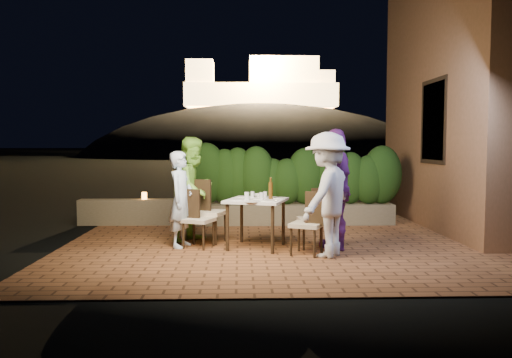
{
  "coord_description": "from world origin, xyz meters",
  "views": [
    {
      "loc": [
        -0.73,
        -7.53,
        1.58
      ],
      "look_at": [
        -0.49,
        0.12,
        1.05
      ],
      "focal_mm": 35.0,
      "sensor_mm": 36.0,
      "label": 1
    }
  ],
  "objects_px": {
    "diner_white": "(328,195)",
    "diner_purple": "(335,189)",
    "chair_left_front": "(199,219)",
    "dining_table": "(256,223)",
    "diner_blue": "(181,199)",
    "diner_green": "(194,189)",
    "chair_right_back": "(313,218)",
    "chair_left_back": "(210,211)",
    "beer_bottle": "(271,188)",
    "chair_right_front": "(307,223)",
    "bowl": "(259,195)",
    "parapet_lamp": "(144,196)"
  },
  "relations": [
    {
      "from": "chair_left_front",
      "to": "parapet_lamp",
      "type": "height_order",
      "value": "chair_left_front"
    },
    {
      "from": "chair_left_front",
      "to": "dining_table",
      "type": "bearing_deg",
      "value": 20.24
    },
    {
      "from": "chair_left_back",
      "to": "chair_right_front",
      "type": "relative_size",
      "value": 1.11
    },
    {
      "from": "chair_right_back",
      "to": "parapet_lamp",
      "type": "distance_m",
      "value": 3.79
    },
    {
      "from": "parapet_lamp",
      "to": "diner_purple",
      "type": "bearing_deg",
      "value": -35.61
    },
    {
      "from": "beer_bottle",
      "to": "diner_blue",
      "type": "height_order",
      "value": "diner_blue"
    },
    {
      "from": "dining_table",
      "to": "bowl",
      "type": "xyz_separation_m",
      "value": [
        0.06,
        0.33,
        0.4
      ]
    },
    {
      "from": "dining_table",
      "to": "chair_left_back",
      "type": "height_order",
      "value": "chair_left_back"
    },
    {
      "from": "beer_bottle",
      "to": "chair_left_front",
      "type": "bearing_deg",
      "value": 178.63
    },
    {
      "from": "chair_right_front",
      "to": "diner_green",
      "type": "distance_m",
      "value": 2.05
    },
    {
      "from": "diner_green",
      "to": "chair_left_back",
      "type": "bearing_deg",
      "value": -82.19
    },
    {
      "from": "beer_bottle",
      "to": "bowl",
      "type": "bearing_deg",
      "value": 118.01
    },
    {
      "from": "diner_white",
      "to": "parapet_lamp",
      "type": "xyz_separation_m",
      "value": [
        -3.12,
        2.9,
        -0.31
      ]
    },
    {
      "from": "beer_bottle",
      "to": "chair_right_back",
      "type": "bearing_deg",
      "value": -4.53
    },
    {
      "from": "chair_right_front",
      "to": "chair_left_back",
      "type": "bearing_deg",
      "value": -7.9
    },
    {
      "from": "dining_table",
      "to": "beer_bottle",
      "type": "height_order",
      "value": "beer_bottle"
    },
    {
      "from": "chair_left_front",
      "to": "chair_left_back",
      "type": "xyz_separation_m",
      "value": [
        0.14,
        0.42,
        0.06
      ]
    },
    {
      "from": "chair_right_front",
      "to": "diner_white",
      "type": "bearing_deg",
      "value": -178.52
    },
    {
      "from": "dining_table",
      "to": "diner_white",
      "type": "xyz_separation_m",
      "value": [
        0.98,
        -0.62,
        0.5
      ]
    },
    {
      "from": "diner_blue",
      "to": "diner_green",
      "type": "relative_size",
      "value": 0.87
    },
    {
      "from": "dining_table",
      "to": "parapet_lamp",
      "type": "distance_m",
      "value": 3.13
    },
    {
      "from": "chair_left_front",
      "to": "diner_green",
      "type": "xyz_separation_m",
      "value": [
        -0.11,
        0.54,
        0.4
      ]
    },
    {
      "from": "chair_left_front",
      "to": "chair_right_back",
      "type": "distance_m",
      "value": 1.75
    },
    {
      "from": "bowl",
      "to": "chair_left_front",
      "type": "height_order",
      "value": "chair_left_front"
    },
    {
      "from": "chair_left_back",
      "to": "chair_right_back",
      "type": "distance_m",
      "value": 1.68
    },
    {
      "from": "diner_blue",
      "to": "diner_white",
      "type": "xyz_separation_m",
      "value": [
        2.14,
        -0.73,
        0.14
      ]
    },
    {
      "from": "diner_purple",
      "to": "parapet_lamp",
      "type": "bearing_deg",
      "value": -131.0
    },
    {
      "from": "bowl",
      "to": "chair_right_front",
      "type": "relative_size",
      "value": 0.2
    },
    {
      "from": "chair_right_back",
      "to": "beer_bottle",
      "type": "bearing_deg",
      "value": -9.61
    },
    {
      "from": "dining_table",
      "to": "diner_white",
      "type": "distance_m",
      "value": 1.27
    },
    {
      "from": "chair_left_front",
      "to": "chair_left_back",
      "type": "bearing_deg",
      "value": 94.21
    },
    {
      "from": "beer_bottle",
      "to": "chair_right_front",
      "type": "distance_m",
      "value": 0.84
    },
    {
      "from": "chair_left_back",
      "to": "diner_green",
      "type": "xyz_separation_m",
      "value": [
        -0.26,
        0.12,
        0.34
      ]
    },
    {
      "from": "bowl",
      "to": "diner_green",
      "type": "bearing_deg",
      "value": 166.26
    },
    {
      "from": "dining_table",
      "to": "diner_blue",
      "type": "height_order",
      "value": "diner_blue"
    },
    {
      "from": "beer_bottle",
      "to": "diner_green",
      "type": "height_order",
      "value": "diner_green"
    },
    {
      "from": "chair_right_front",
      "to": "diner_white",
      "type": "height_order",
      "value": "diner_white"
    },
    {
      "from": "dining_table",
      "to": "diner_green",
      "type": "height_order",
      "value": "diner_green"
    },
    {
      "from": "dining_table",
      "to": "chair_left_front",
      "type": "xyz_separation_m",
      "value": [
        -0.88,
        0.04,
        0.07
      ]
    },
    {
      "from": "beer_bottle",
      "to": "diner_blue",
      "type": "relative_size",
      "value": 0.22
    },
    {
      "from": "diner_blue",
      "to": "diner_white",
      "type": "relative_size",
      "value": 0.84
    },
    {
      "from": "chair_left_back",
      "to": "diner_white",
      "type": "height_order",
      "value": "diner_white"
    },
    {
      "from": "chair_left_front",
      "to": "parapet_lamp",
      "type": "distance_m",
      "value": 2.57
    },
    {
      "from": "diner_white",
      "to": "diner_purple",
      "type": "xyz_separation_m",
      "value": [
        0.21,
        0.52,
        0.03
      ]
    },
    {
      "from": "chair_right_back",
      "to": "diner_blue",
      "type": "height_order",
      "value": "diner_blue"
    },
    {
      "from": "beer_bottle",
      "to": "dining_table",
      "type": "bearing_deg",
      "value": -175.37
    },
    {
      "from": "chair_left_back",
      "to": "diner_blue",
      "type": "xyz_separation_m",
      "value": [
        -0.41,
        -0.35,
        0.23
      ]
    },
    {
      "from": "diner_white",
      "to": "chair_right_front",
      "type": "bearing_deg",
      "value": -77.02
    },
    {
      "from": "chair_left_back",
      "to": "diner_blue",
      "type": "distance_m",
      "value": 0.59
    },
    {
      "from": "bowl",
      "to": "parapet_lamp",
      "type": "distance_m",
      "value": 2.94
    }
  ]
}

